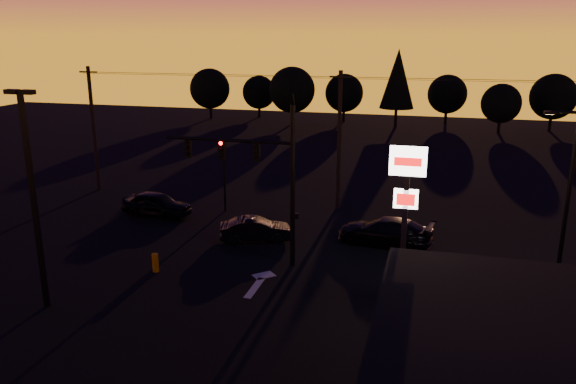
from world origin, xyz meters
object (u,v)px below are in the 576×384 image
at_px(pylon_sign, 406,192).
at_px(parking_lot_light, 32,187).
at_px(car_mid, 256,229).
at_px(suv_parked, 449,332).
at_px(secondary_signal, 224,168).
at_px(streetlight, 567,190).
at_px(car_left, 157,204).
at_px(traffic_signal_mast, 261,167).
at_px(bollard, 155,263).
at_px(car_right, 385,231).

bearing_deg(pylon_sign, parking_lot_light, -162.77).
bearing_deg(car_mid, suv_parked, -150.99).
bearing_deg(secondary_signal, streetlight, -17.56).
xyz_separation_m(parking_lot_light, pylon_sign, (14.50, 4.50, -0.36)).
distance_m(parking_lot_light, car_left, 13.34).
xyz_separation_m(parking_lot_light, car_left, (-1.36, 12.48, -4.51)).
distance_m(secondary_signal, car_left, 4.83).
bearing_deg(streetlight, parking_lot_light, -158.35).
bearing_deg(parking_lot_light, streetlight, 21.65).
distance_m(streetlight, car_mid, 15.78).
bearing_deg(suv_parked, traffic_signal_mast, 160.42).
xyz_separation_m(bollard, car_left, (-4.11, 7.98, 0.30)).
distance_m(traffic_signal_mast, secondary_signal, 9.19).
height_order(bollard, car_right, car_right).
distance_m(traffic_signal_mast, car_left, 11.15).
relative_size(secondary_signal, suv_parked, 0.83).
bearing_deg(car_mid, pylon_sign, -142.78).
relative_size(parking_lot_light, streetlight, 1.14).
bearing_deg(pylon_sign, secondary_signal, 140.23).
xyz_separation_m(secondary_signal, car_right, (10.68, -3.38, -2.11)).
distance_m(bollard, car_left, 8.98).
xyz_separation_m(pylon_sign, car_right, (-1.32, 6.61, -4.16)).
bearing_deg(car_right, parking_lot_light, -39.48).
distance_m(parking_lot_light, streetlight, 23.05).
bearing_deg(secondary_signal, suv_parked, -44.12).
bearing_deg(streetlight, bollard, -167.88).
distance_m(traffic_signal_mast, suv_parked, 11.73).
xyz_separation_m(streetlight, car_left, (-22.77, 3.98, -3.66)).
bearing_deg(pylon_sign, car_left, 153.29).
height_order(secondary_signal, streetlight, streetlight).
bearing_deg(traffic_signal_mast, streetlight, 6.14).
bearing_deg(traffic_signal_mast, pylon_sign, -19.36).
xyz_separation_m(secondary_signal, streetlight, (18.91, -5.99, 1.56)).
height_order(traffic_signal_mast, car_left, traffic_signal_mast).
distance_m(parking_lot_light, bollard, 7.13).
bearing_deg(secondary_signal, bollard, -88.58).
height_order(bollard, car_mid, car_mid).
distance_m(secondary_signal, parking_lot_light, 14.90).
height_order(secondary_signal, pylon_sign, pylon_sign).
xyz_separation_m(pylon_sign, suv_parked, (2.01, -3.59, -4.19)).
height_order(car_right, suv_parked, car_right).
bearing_deg(streetlight, secondary_signal, 162.44).
xyz_separation_m(secondary_signal, car_left, (-3.86, -2.01, -2.10)).
relative_size(pylon_sign, bollard, 7.40).
height_order(secondary_signal, bollard, secondary_signal).
bearing_deg(car_left, streetlight, -94.83).
bearing_deg(car_mid, streetlight, -115.23).
xyz_separation_m(traffic_signal_mast, pylon_sign, (7.10, -2.49, -0.02)).
height_order(secondary_signal, parking_lot_light, parking_lot_light).
distance_m(secondary_signal, car_mid, 6.31).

